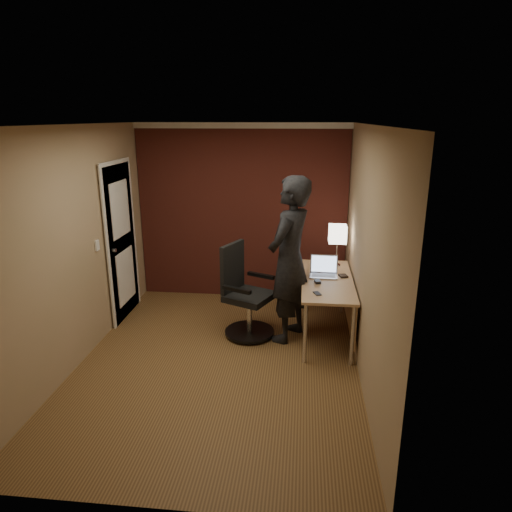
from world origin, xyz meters
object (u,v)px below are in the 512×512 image
person (289,260)px  laptop (324,270)px  office_chair (244,297)px  desk_lamp (338,234)px  wallet (343,276)px  phone (317,293)px  mouse (318,282)px  desk (333,289)px

person → laptop: bearing=144.9°
office_chair → person: 0.73m
person → desk_lamp: bearing=161.1°
laptop → wallet: 0.24m
phone → wallet: bearing=39.9°
wallet → office_chair: office_chair is taller
laptop → person: bearing=-149.5°
laptop → wallet: size_ratio=3.09×
desk_lamp → mouse: size_ratio=5.35×
desk → desk_lamp: bearing=83.5°
desk → person: size_ratio=0.77×
desk_lamp → laptop: size_ratio=1.57×
desk_lamp → person: size_ratio=0.27×
desk_lamp → laptop: desk_lamp is taller
desk → laptop: 0.26m
phone → mouse: bearing=66.9°
laptop → desk_lamp: bearing=65.4°
phone → office_chair: 0.98m
desk_lamp → office_chair: size_ratio=0.48×
mouse → desk_lamp: bearing=57.7°
person → office_chair: bearing=-68.8°
desk_lamp → office_chair: 1.42m
laptop → wallet: laptop is taller
desk_lamp → phone: bearing=-104.6°
desk → desk_lamp: 0.76m
mouse → office_chair: (-0.86, 0.08, -0.26)m
wallet → phone: bearing=-118.8°
laptop → mouse: size_ratio=3.40×
desk → office_chair: office_chair is taller
laptop → mouse: (-0.08, -0.29, -0.05)m
laptop → wallet: bearing=-10.3°
desk → phone: size_ratio=13.04×
desk_lamp → wallet: (0.06, -0.42, -0.41)m
desk → phone: (-0.20, -0.49, 0.13)m
desk → phone: bearing=-112.6°
desk_lamp → wallet: desk_lamp is taller
laptop → phone: bearing=-98.2°
mouse → office_chair: 0.90m
laptop → person: (-0.41, -0.24, 0.19)m
wallet → laptop: bearing=169.7°
desk → person: 0.65m
laptop → phone: size_ratio=2.95×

